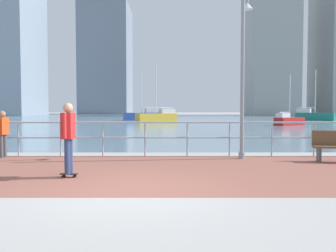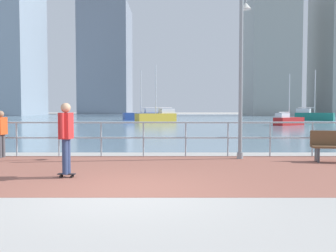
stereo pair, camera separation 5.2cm
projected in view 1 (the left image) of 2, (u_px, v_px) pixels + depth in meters
The scene contains 14 objects.
ground at pixel (161, 121), 46.75m from camera, with size 220.00×220.00×0.00m, color #ADAAA5.
brick_paving at pixel (137, 170), 9.07m from camera, with size 28.00×5.54×0.01m, color #935647.
harbor_water at pixel (162, 119), 56.78m from camera, with size 180.00×88.00×0.00m, color #6B899E.
waterfront_railing at pixel (144, 132), 11.80m from camera, with size 25.25×0.06×1.15m.
lamppost at pixel (243, 59), 11.23m from camera, with size 0.51×0.76×5.69m.
skateboarder at pixel (67, 133), 8.10m from camera, with size 0.41×0.56×1.70m.
bystander at pixel (1, 130), 11.43m from camera, with size 0.32×0.56×1.51m.
sailboat_navy at pixel (142, 116), 49.09m from camera, with size 5.06×2.88×6.79m.
sailboat_gray at pixel (288, 120), 34.10m from camera, with size 3.44×2.95×4.89m.
sailboat_teal at pixel (312, 116), 48.11m from camera, with size 4.88×3.87×6.79m.
sailboat_blue at pixel (157, 117), 42.11m from camera, with size 4.93×3.47×6.71m.
tower_steel at pixel (106, 60), 108.35m from camera, with size 14.01×17.96×34.58m.
tower_glass at pixel (9, 51), 86.03m from camera, with size 12.18×17.70×32.64m.
tower_brick at pixel (269, 53), 82.41m from camera, with size 10.37×13.02×30.76m.
Camera 1 is at (0.76, -6.74, 1.57)m, focal length 38.17 mm.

